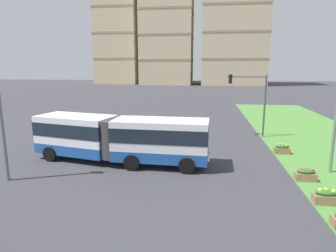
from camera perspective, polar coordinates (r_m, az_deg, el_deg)
articulated_bus at (r=19.61m, az=-9.39°, el=-2.30°), size 12.03×4.10×3.00m
car_navy_sedan at (r=28.66m, az=-10.00°, el=0.22°), size 4.44×2.09×1.58m
flower_planter_3 at (r=15.63m, az=28.41°, el=-11.99°), size 1.10×0.56×0.74m
flower_planter_4 at (r=18.09m, az=25.25°, el=-8.54°), size 1.10×0.56×0.74m
flower_planter_5 at (r=22.83m, az=21.35°, el=-4.16°), size 1.10×0.56×0.74m
traffic_light_far_right at (r=26.97m, az=16.07°, el=5.93°), size 3.45×0.28×5.60m
apartment_tower_west at (r=116.79m, az=-9.58°, el=21.26°), size 15.24×17.30×52.52m
apartment_tower_westcentre at (r=108.87m, az=-0.06°, el=19.01°), size 17.72×18.59×40.78m
apartment_tower_centre at (r=107.57m, az=12.80°, el=19.17°), size 21.44×16.97×42.07m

